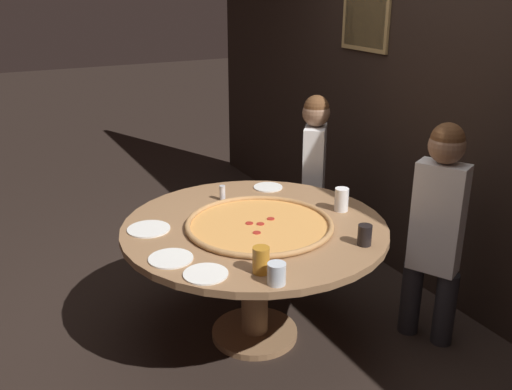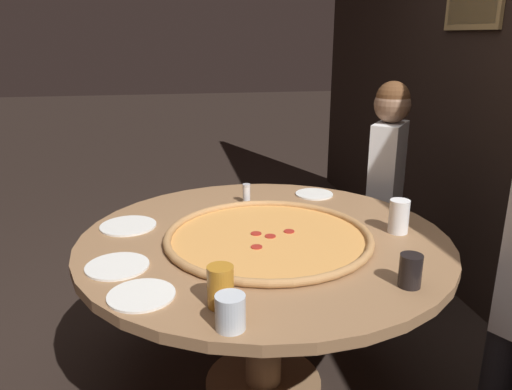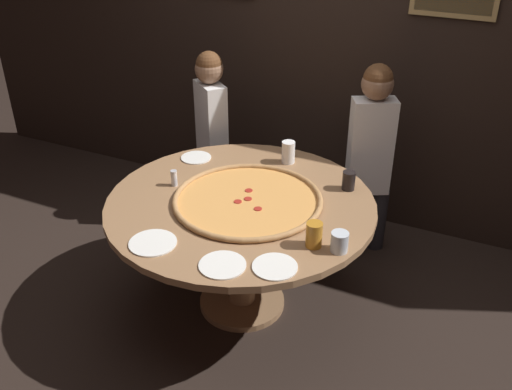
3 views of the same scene
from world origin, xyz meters
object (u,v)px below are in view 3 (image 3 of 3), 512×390
at_px(drink_cup_far_right, 349,181).
at_px(diner_side_left, 370,151).
at_px(diner_side_right, 212,129).
at_px(drink_cup_centre_back, 339,242).
at_px(drink_cup_front_edge, 314,235).
at_px(white_plate_right_side, 222,265).
at_px(condiment_shaker, 174,178).
at_px(giant_pizza, 248,200).
at_px(white_plate_far_back, 153,243).
at_px(white_plate_left_side, 275,267).
at_px(dining_table, 241,222).
at_px(white_plate_beside_cup, 196,158).
at_px(drink_cup_far_left, 288,152).

relative_size(drink_cup_far_right, diner_side_left, 0.08).
bearing_deg(drink_cup_far_right, diner_side_right, 159.50).
bearing_deg(drink_cup_centre_back, drink_cup_front_edge, -173.85).
bearing_deg(diner_side_left, white_plate_right_side, 50.89).
xyz_separation_m(white_plate_right_side, condiment_shaker, (-0.62, 0.56, 0.05)).
xyz_separation_m(giant_pizza, diner_side_right, (-0.68, 0.80, -0.02)).
bearing_deg(white_plate_far_back, white_plate_left_side, 7.40).
distance_m(white_plate_left_side, white_plate_far_back, 0.63).
relative_size(white_plate_left_side, diner_side_left, 0.16).
xyz_separation_m(drink_cup_centre_back, diner_side_left, (-0.16, 1.13, -0.04)).
xyz_separation_m(dining_table, condiment_shaker, (-0.43, -0.01, 0.19)).
height_order(drink_cup_far_right, condiment_shaker, drink_cup_far_right).
distance_m(white_plate_beside_cup, white_plate_right_side, 1.15).
relative_size(drink_cup_far_right, white_plate_beside_cup, 0.58).
relative_size(drink_cup_far_left, white_plate_left_side, 0.66).
relative_size(drink_cup_far_right, condiment_shaker, 1.14).
relative_size(giant_pizza, condiment_shaker, 8.63).
relative_size(drink_cup_far_right, white_plate_right_side, 0.49).
distance_m(drink_cup_far_right, white_plate_beside_cup, 1.00).
distance_m(drink_cup_front_edge, condiment_shaker, 0.97).
distance_m(white_plate_left_side, white_plate_right_side, 0.24).
xyz_separation_m(giant_pizza, white_plate_right_side, (0.15, -0.58, -0.01)).
distance_m(diner_side_right, diner_side_left, 1.13).
relative_size(giant_pizza, diner_side_left, 0.63).
relative_size(dining_table, drink_cup_far_left, 10.71).
bearing_deg(dining_table, diner_side_right, 128.15).
relative_size(white_plate_right_side, diner_side_left, 0.17).
relative_size(dining_table, diner_side_right, 1.16).
height_order(giant_pizza, drink_cup_far_right, drink_cup_far_right).
height_order(dining_table, white_plate_far_back, white_plate_far_back).
distance_m(condiment_shaker, diner_side_right, 0.85).
relative_size(drink_cup_far_left, drink_cup_front_edge, 1.08).
bearing_deg(drink_cup_far_left, giant_pizza, -91.61).
xyz_separation_m(dining_table, drink_cup_far_right, (0.50, 0.39, 0.19)).
height_order(drink_cup_centre_back, white_plate_beside_cup, drink_cup_centre_back).
bearing_deg(giant_pizza, white_plate_left_side, -52.08).
height_order(white_plate_far_back, condiment_shaker, condiment_shaker).
relative_size(giant_pizza, drink_cup_centre_back, 8.17).
height_order(condiment_shaker, diner_side_left, diner_side_left).
relative_size(drink_cup_front_edge, white_plate_right_side, 0.58).
bearing_deg(diner_side_right, white_plate_left_side, 167.49).
bearing_deg(drink_cup_centre_back, white_plate_left_side, -131.72).
relative_size(drink_cup_far_left, diner_side_right, 0.11).
bearing_deg(white_plate_right_side, giant_pizza, 104.63).
xyz_separation_m(dining_table, diner_side_left, (0.48, 0.91, 0.15)).
bearing_deg(white_plate_left_side, drink_cup_far_right, 84.47).
xyz_separation_m(white_plate_left_side, diner_side_left, (0.07, 1.39, 0.01)).
xyz_separation_m(drink_cup_centre_back, drink_cup_front_edge, (-0.13, -0.01, 0.01)).
bearing_deg(drink_cup_front_edge, drink_cup_far_right, 91.67).
bearing_deg(drink_cup_far_left, drink_cup_centre_back, -52.83).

